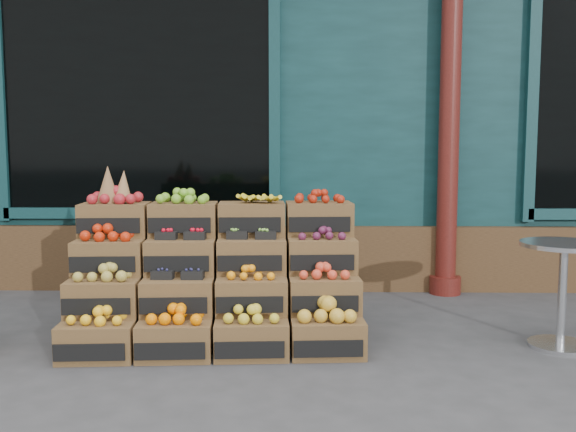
{
  "coord_description": "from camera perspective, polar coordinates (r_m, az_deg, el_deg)",
  "views": [
    {
      "loc": [
        -0.11,
        -3.7,
        1.32
      ],
      "look_at": [
        -0.2,
        0.7,
        0.85
      ],
      "focal_mm": 40.0,
      "sensor_mm": 36.0,
      "label": 1
    }
  ],
  "objects": [
    {
      "name": "ground",
      "position": [
        3.93,
        2.79,
        -13.55
      ],
      "size": [
        60.0,
        60.0,
        0.0
      ],
      "primitive_type": "plane",
      "color": "#38383A",
      "rests_on": "ground"
    },
    {
      "name": "shop_facade",
      "position": [
        8.87,
        1.94,
        13.07
      ],
      "size": [
        12.0,
        6.24,
        4.8
      ],
      "color": "#0F3235",
      "rests_on": "ground"
    },
    {
      "name": "crate_display",
      "position": [
        4.47,
        -6.42,
        -6.22
      ],
      "size": [
        1.97,
        1.06,
        1.2
      ],
      "rotation": [
        0.0,
        0.0,
        0.07
      ],
      "color": "brown",
      "rests_on": "ground"
    },
    {
      "name": "bistro_table",
      "position": [
        4.6,
        23.23,
        -5.44
      ],
      "size": [
        0.56,
        0.56,
        0.7
      ],
      "rotation": [
        0.0,
        0.0,
        0.14
      ],
      "color": "silver",
      "rests_on": "ground"
    },
    {
      "name": "shopkeeper",
      "position": [
        6.69,
        -12.51,
        3.88
      ],
      "size": [
        0.92,
        0.76,
        2.15
      ],
      "primitive_type": "imported",
      "rotation": [
        0.0,
        0.0,
        3.5
      ],
      "color": "#17511F",
      "rests_on": "ground"
    }
  ]
}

